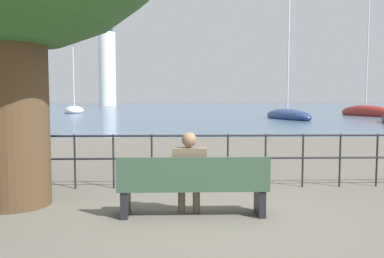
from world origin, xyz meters
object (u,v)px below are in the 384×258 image
(sailboat_1, at_px, (74,111))
(sailboat_3, at_px, (287,115))
(harbor_lighthouse, at_px, (107,65))
(park_bench, at_px, (193,187))
(sailboat_4, at_px, (365,112))
(seated_person_left, at_px, (189,170))
(sailboat_2, at_px, (8,119))

(sailboat_1, distance_m, sailboat_3, 29.91)
(sailboat_3, distance_m, harbor_lighthouse, 94.21)
(harbor_lighthouse, bearing_deg, sailboat_1, -82.77)
(park_bench, xyz_separation_m, sailboat_1, (-14.73, 46.48, -0.13))
(sailboat_4, height_order, harbor_lighthouse, harbor_lighthouse)
(seated_person_left, height_order, sailboat_3, sailboat_3)
(harbor_lighthouse, bearing_deg, seated_person_left, -78.57)
(seated_person_left, height_order, sailboat_2, sailboat_2)
(park_bench, xyz_separation_m, sailboat_2, (-13.39, 23.72, -0.15))
(sailboat_1, bearing_deg, sailboat_2, -102.04)
(sailboat_3, bearing_deg, park_bench, -115.69)
(sailboat_3, xyz_separation_m, harbor_lighthouse, (-33.51, 87.09, 12.97))
(sailboat_3, bearing_deg, harbor_lighthouse, 103.89)
(park_bench, bearing_deg, sailboat_4, 60.16)
(park_bench, distance_m, sailboat_2, 27.24)
(sailboat_2, xyz_separation_m, harbor_lighthouse, (-10.23, 92.87, 12.99))
(sailboat_1, bearing_deg, park_bench, -87.84)
(sailboat_3, height_order, harbor_lighthouse, harbor_lighthouse)
(harbor_lighthouse, bearing_deg, park_bench, -78.55)
(harbor_lighthouse, bearing_deg, sailboat_3, -68.95)
(seated_person_left, relative_size, sailboat_1, 0.13)
(park_bench, xyz_separation_m, sailboat_3, (9.89, 29.50, -0.13))
(park_bench, relative_size, sailboat_1, 0.23)
(seated_person_left, height_order, sailboat_1, sailboat_1)
(park_bench, relative_size, sailboat_3, 0.17)
(seated_person_left, bearing_deg, park_bench, -53.88)
(sailboat_2, height_order, harbor_lighthouse, harbor_lighthouse)
(park_bench, xyz_separation_m, seated_person_left, (-0.06, 0.08, 0.24))
(seated_person_left, relative_size, harbor_lighthouse, 0.04)
(park_bench, distance_m, sailboat_4, 41.18)
(park_bench, bearing_deg, sailboat_2, 119.44)
(sailboat_1, relative_size, sailboat_2, 0.75)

